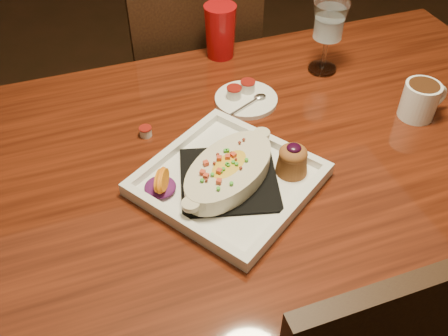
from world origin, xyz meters
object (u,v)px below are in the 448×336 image
object	(u,v)px
chair_far	(191,85)
plate	(233,174)
coffee_mug	(421,99)
goblet	(329,25)
red_tumbler	(220,31)
saucer	(245,98)
table	(264,174)

from	to	relation	value
chair_far	plate	distance (m)	0.78
plate	coffee_mug	distance (m)	0.51
goblet	red_tumbler	distance (m)	0.29
plate	red_tumbler	world-z (taller)	red_tumbler
coffee_mug	saucer	bearing A→B (deg)	151.36
goblet	saucer	distance (m)	0.29
table	plate	bearing A→B (deg)	-141.32
table	saucer	size ratio (longest dim) A/B	9.52
table	saucer	bearing A→B (deg)	85.24
plate	coffee_mug	size ratio (longest dim) A/B	3.68
table	coffee_mug	xyz separation A→B (m)	(0.39, -0.02, 0.15)
coffee_mug	goblet	xyz separation A→B (m)	(-0.12, 0.26, 0.09)
goblet	coffee_mug	bearing A→B (deg)	-64.97
plate	red_tumbler	xyz separation A→B (m)	(0.15, 0.49, 0.05)
chair_far	saucer	distance (m)	0.52
table	coffee_mug	world-z (taller)	coffee_mug
goblet	saucer	world-z (taller)	goblet
plate	goblet	world-z (taller)	goblet
plate	red_tumbler	size ratio (longest dim) A/B	2.98
goblet	plate	bearing A→B (deg)	-139.38
table	plate	xyz separation A→B (m)	(-0.12, -0.09, 0.12)
goblet	chair_far	bearing A→B (deg)	123.87
plate	saucer	distance (m)	0.29
table	chair_far	world-z (taller)	chair_far
chair_far	goblet	size ratio (longest dim) A/B	4.82
table	red_tumbler	size ratio (longest dim) A/B	10.14
chair_far	coffee_mug	bearing A→B (deg)	120.56
plate	saucer	bearing A→B (deg)	30.54
chair_far	plate	size ratio (longest dim) A/B	2.11
goblet	red_tumbler	xyz separation A→B (m)	(-0.24, 0.17, -0.06)
saucer	plate	bearing A→B (deg)	-116.32
plate	saucer	size ratio (longest dim) A/B	2.79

